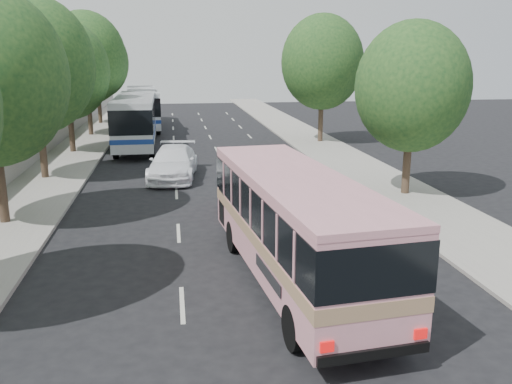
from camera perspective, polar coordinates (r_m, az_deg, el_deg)
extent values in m
plane|color=black|center=(16.65, -1.32, -8.34)|extent=(120.00, 120.00, 0.00)
cube|color=#9E998E|center=(36.40, -19.03, 3.44)|extent=(4.00, 90.00, 0.15)
cube|color=#9E998E|center=(37.32, 7.64, 4.32)|extent=(4.00, 90.00, 0.12)
cube|color=#9E998E|center=(36.63, -21.91, 4.57)|extent=(0.30, 90.00, 1.50)
cylinder|color=#38281E|center=(22.69, -25.31, 1.18)|extent=(0.36, 0.36, 3.61)
cylinder|color=#38281E|center=(30.35, -21.58, 4.71)|extent=(0.36, 0.36, 3.80)
ellipsoid|color=#17411C|center=(30.02, -22.29, 12.25)|extent=(6.00, 6.00, 6.90)
sphere|color=#17411C|center=(29.64, -21.87, 14.61)|extent=(3.90, 3.90, 3.90)
cylinder|color=#38281E|center=(38.12, -18.88, 6.46)|extent=(0.36, 0.36, 3.50)
ellipsoid|color=#17411C|center=(37.85, -19.33, 11.98)|extent=(5.52, 5.52, 6.35)
sphere|color=#17411C|center=(37.47, -18.93, 13.69)|extent=(3.59, 3.59, 3.59)
cylinder|color=#38281E|center=(45.93, -17.12, 8.10)|extent=(0.36, 0.36, 3.99)
ellipsoid|color=#17411C|center=(45.72, -17.51, 13.33)|extent=(6.30, 6.30, 7.24)
sphere|color=#17411C|center=(45.38, -17.17, 14.95)|extent=(4.09, 4.09, 4.09)
cylinder|color=#38281E|center=(53.86, -16.16, 8.83)|extent=(0.36, 0.36, 3.72)
ellipsoid|color=#17411C|center=(53.68, -16.45, 13.00)|extent=(5.88, 5.88, 6.76)
sphere|color=#17411C|center=(53.33, -16.14, 14.28)|extent=(3.82, 3.82, 3.82)
cylinder|color=#38281E|center=(26.03, 15.60, 3.12)|extent=(0.36, 0.36, 3.23)
ellipsoid|color=#17411C|center=(25.63, 16.11, 10.60)|extent=(5.10, 5.10, 5.87)
sphere|color=#17411C|center=(25.49, 17.39, 12.79)|extent=(3.32, 3.31, 3.31)
cylinder|color=#38281E|center=(41.01, 6.83, 7.82)|extent=(0.36, 0.36, 3.80)
ellipsoid|color=#17411C|center=(40.76, 7.00, 13.42)|extent=(6.00, 6.00, 6.90)
sphere|color=#17411C|center=(40.59, 7.73, 15.09)|extent=(3.90, 3.90, 3.90)
cube|color=pink|center=(15.20, 4.07, -3.12)|extent=(3.48, 10.24, 2.69)
cube|color=#9E7A59|center=(15.29, 4.05, -4.24)|extent=(3.52, 10.26, 0.35)
cube|color=black|center=(15.06, 4.10, -1.34)|extent=(3.53, 10.27, 1.10)
cube|color=pink|center=(14.87, 4.16, 1.54)|extent=(3.50, 10.26, 0.16)
cylinder|color=black|center=(18.10, -2.36, -4.70)|extent=(0.40, 1.07, 1.04)
cylinder|color=black|center=(18.66, 4.30, -4.15)|extent=(0.40, 1.07, 1.04)
cylinder|color=black|center=(12.40, 4.09, -14.05)|extent=(0.40, 1.07, 1.04)
cylinder|color=black|center=(13.20, 13.46, -12.58)|extent=(0.40, 1.07, 1.04)
imported|color=#DC135F|center=(22.49, -0.92, -0.34)|extent=(2.00, 4.43, 1.48)
imported|color=white|center=(29.17, -8.71, 3.07)|extent=(2.97, 5.97, 1.67)
cube|color=silver|center=(39.39, -12.55, 7.59)|extent=(2.69, 12.06, 3.06)
cube|color=black|center=(39.35, -12.58, 8.14)|extent=(2.74, 12.09, 1.50)
cube|color=navy|center=(39.48, -12.49, 6.47)|extent=(2.73, 12.08, 0.30)
cube|color=silver|center=(39.25, -12.66, 9.71)|extent=(2.71, 12.08, 0.14)
cylinder|color=black|center=(43.42, -13.69, 6.08)|extent=(0.33, 1.11, 1.10)
cylinder|color=black|center=(43.31, -10.70, 6.22)|extent=(0.33, 1.11, 1.10)
cylinder|color=black|center=(35.51, -14.56, 4.29)|extent=(0.33, 1.11, 1.10)
cylinder|color=black|center=(35.38, -10.91, 4.46)|extent=(0.33, 1.11, 1.10)
cube|color=white|center=(49.49, -11.85, 8.84)|extent=(3.32, 11.80, 2.96)
cube|color=black|center=(49.46, -11.87, 9.26)|extent=(3.37, 11.83, 1.46)
cube|color=navy|center=(49.56, -11.81, 7.97)|extent=(3.36, 11.82, 0.29)
cube|color=white|center=(49.38, -11.93, 10.47)|extent=(3.34, 11.82, 0.14)
cylinder|color=black|center=(53.29, -13.05, 7.54)|extent=(0.39, 1.09, 1.07)
cylinder|color=black|center=(53.34, -10.70, 7.66)|extent=(0.39, 1.09, 1.07)
cylinder|color=black|center=(45.58, -12.99, 6.47)|extent=(0.39, 1.09, 1.07)
cylinder|color=black|center=(45.63, -10.25, 6.61)|extent=(0.39, 1.09, 1.07)
cube|color=silver|center=(22.29, -0.93, 1.73)|extent=(0.56, 0.21, 0.18)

